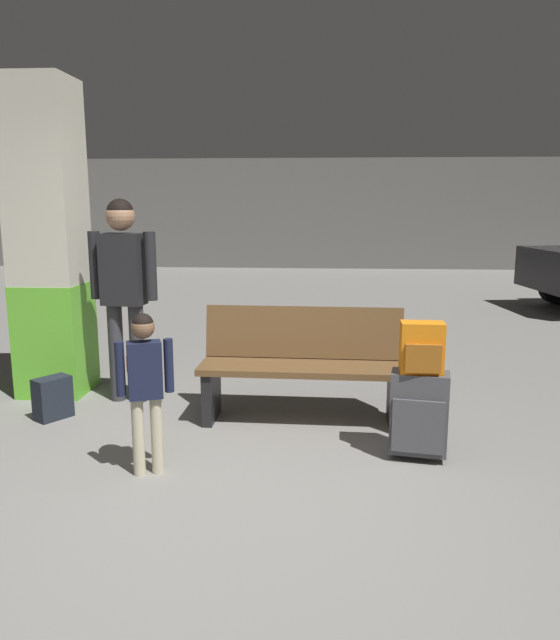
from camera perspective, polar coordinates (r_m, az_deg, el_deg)
ground_plane at (r=7.41m, az=-0.20°, el=-2.85°), size 18.00×18.00×0.10m
garage_back_wall at (r=16.04m, az=2.10°, el=9.83°), size 18.00×0.12×2.80m
structural_pillar at (r=5.81m, az=-20.68°, el=6.80°), size 0.57×0.57×2.76m
bench at (r=4.87m, az=2.08°, el=-4.25°), size 1.61×0.57×0.89m
suitcase at (r=4.26m, az=12.79°, el=-8.47°), size 0.41×0.29×0.60m
backpack_bright at (r=4.14m, az=13.06°, el=-2.58°), size 0.29×0.20×0.34m
child at (r=3.93m, az=-12.46°, el=-5.17°), size 0.34×0.20×1.05m
adult at (r=5.37m, az=-14.37°, el=3.75°), size 0.59×0.24×1.74m
backpack_dark_floor at (r=5.28m, az=-20.42°, el=-6.84°), size 0.30×0.32×0.34m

